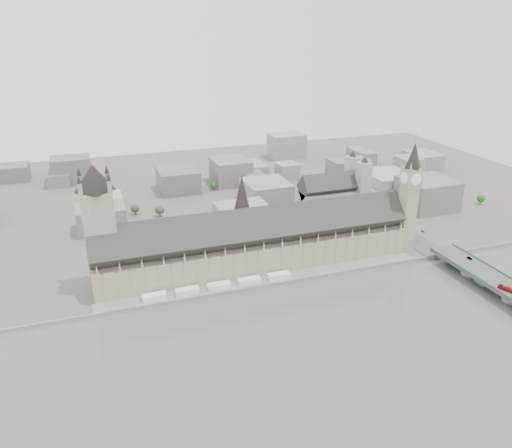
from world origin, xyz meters
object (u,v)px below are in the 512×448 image
object	(u,v)px
westminster_abbey	(333,198)
car_approach	(423,231)
westminster_bridge	(504,291)
red_bus_north	(506,289)
victoria_tower	(99,223)
car_silver	(470,258)
elizabeth_tower	(410,190)
palace_of_westminster	(256,243)

from	to	relation	value
westminster_abbey	car_approach	size ratio (longest dim) A/B	13.49
westminster_abbey	car_approach	world-z (taller)	westminster_abbey
westminster_bridge	westminster_abbey	bearing A→B (deg)	105.64
red_bus_north	car_approach	xyz separation A→B (m)	(10.53, 112.58, -0.93)
victoria_tower	car_silver	distance (m)	300.76
victoria_tower	westminster_abbey	bearing A→B (deg)	16.50
elizabeth_tower	victoria_tower	xyz separation A→B (m)	(-260.00, 18.00, -2.88)
victoria_tower	red_bus_north	world-z (taller)	victoria_tower
victoria_tower	westminster_abbey	world-z (taller)	victoria_tower
car_approach	victoria_tower	bearing A→B (deg)	176.69
elizabeth_tower	car_silver	distance (m)	75.38
victoria_tower	car_silver	world-z (taller)	victoria_tower
westminster_bridge	car_approach	size ratio (longest dim) A/B	64.46
car_silver	car_approach	size ratio (longest dim) A/B	0.95
palace_of_westminster	red_bus_north	world-z (taller)	palace_of_westminster
westminster_bridge	elizabeth_tower	bearing A→B (deg)	104.11
palace_of_westminster	victoria_tower	world-z (taller)	victoria_tower
westminster_bridge	westminster_abbey	world-z (taller)	westminster_abbey
victoria_tower	elizabeth_tower	bearing A→B (deg)	-3.96
car_silver	elizabeth_tower	bearing A→B (deg)	109.48
westminster_abbey	victoria_tower	bearing A→B (deg)	-163.50
palace_of_westminster	victoria_tower	xyz separation A→B (m)	(-122.00, 6.30, 32.50)
red_bus_north	westminster_abbey	bearing A→B (deg)	80.96
victoria_tower	car_approach	xyz separation A→B (m)	(288.23, -8.18, -44.22)
elizabeth_tower	westminster_abbey	distance (m)	96.91
victoria_tower	westminster_bridge	size ratio (longest dim) A/B	0.31
elizabeth_tower	car_silver	bearing A→B (deg)	-60.09
elizabeth_tower	westminster_abbey	world-z (taller)	elizabeth_tower
palace_of_westminster	car_approach	world-z (taller)	palace_of_westminster
elizabeth_tower	westminster_bridge	bearing A→B (deg)	-75.89
palace_of_westminster	elizabeth_tower	xyz separation A→B (m)	(138.00, -11.70, 35.38)
victoria_tower	red_bus_north	size ratio (longest dim) A/B	8.41
car_approach	elizabeth_tower	bearing A→B (deg)	-162.51
westminster_abbey	car_silver	bearing A→B (deg)	-67.76
elizabeth_tower	westminster_bridge	world-z (taller)	elizabeth_tower
palace_of_westminster	red_bus_north	bearing A→B (deg)	-36.32
palace_of_westminster	westminster_bridge	bearing A→B (deg)	-33.49
car_silver	westminster_abbey	bearing A→B (deg)	101.80
palace_of_westminster	westminster_bridge	size ratio (longest dim) A/B	0.82
elizabeth_tower	westminster_bridge	distance (m)	111.81
elizabeth_tower	victoria_tower	size ratio (longest dim) A/B	1.07
elizabeth_tower	red_bus_north	world-z (taller)	elizabeth_tower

